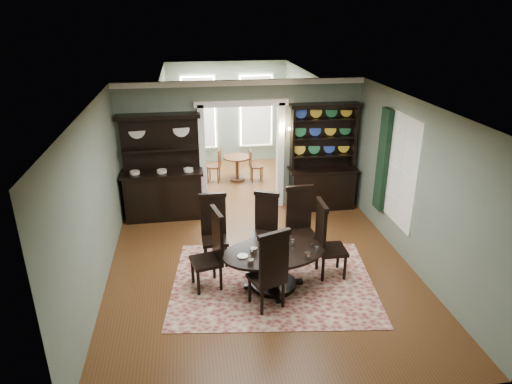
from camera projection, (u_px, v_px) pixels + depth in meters
room at (263, 192)px, 7.67m from camera, size 5.51×6.01×3.01m
parlor at (231, 120)px, 12.71m from camera, size 3.51×3.50×3.01m
doorway_trim at (242, 141)px, 10.35m from camera, size 2.08×0.25×2.57m
right_window at (392, 166)px, 8.84m from camera, size 0.15×1.47×2.12m
wall_sconce at (284, 130)px, 10.24m from camera, size 0.27×0.21×0.21m
rug at (273, 282)px, 7.97m from camera, size 3.76×3.06×0.01m
dining_table at (274, 262)px, 7.67m from camera, size 1.89×1.83×0.69m
centerpiece at (279, 246)px, 7.63m from camera, size 1.37×0.88×0.23m
chair_far_left at (214, 227)px, 8.41m from camera, size 0.51×0.48×1.33m
chair_far_mid at (265, 223)px, 8.64m from camera, size 0.60×0.59×1.27m
chair_far_right at (300, 220)px, 8.57m from camera, size 0.55×0.52×1.40m
chair_end_left at (212, 248)px, 7.61m from camera, size 0.59×0.61×1.40m
chair_end_right at (326, 238)px, 7.90m from camera, size 0.51×0.55×1.43m
chair_near at (271, 268)px, 7.00m from camera, size 0.66×0.65×1.41m
sideboard at (163, 183)px, 10.16m from camera, size 1.79×0.64×2.35m
welsh_dresser at (322, 171)px, 10.64m from camera, size 1.59×0.60×2.47m
parlor_table at (237, 165)px, 12.44m from camera, size 0.74×0.74×0.68m
parlor_chair_left at (216, 164)px, 12.32m from camera, size 0.42×0.41×0.93m
parlor_chair_right at (254, 165)px, 12.35m from camera, size 0.38×0.38×0.90m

